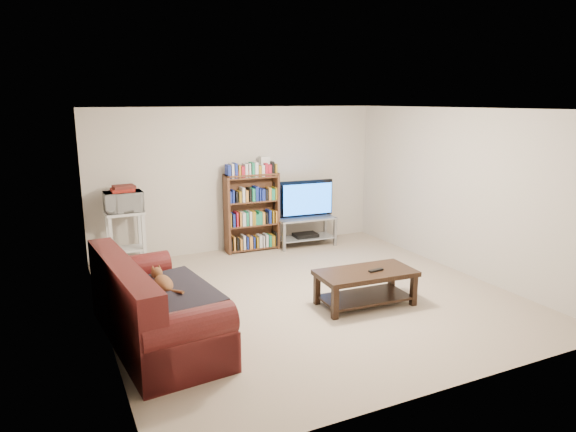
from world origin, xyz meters
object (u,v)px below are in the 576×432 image
coffee_table (365,281)px  bookshelf (252,211)px  tv_stand (306,226)px  sofa (149,313)px

coffee_table → bookshelf: bookshelf is taller
coffee_table → tv_stand: size_ratio=1.19×
tv_stand → bookshelf: bookshelf is taller
sofa → tv_stand: (3.18, 2.57, 0.02)m
tv_stand → bookshelf: bearing=175.3°
sofa → bookshelf: size_ratio=1.69×
tv_stand → coffee_table: bearing=-97.7°
sofa → coffee_table: (2.62, -0.13, -0.01)m
sofa → bookshelf: 3.53m
bookshelf → coffee_table: bearing=-80.5°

